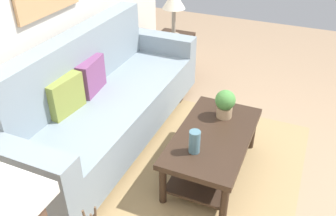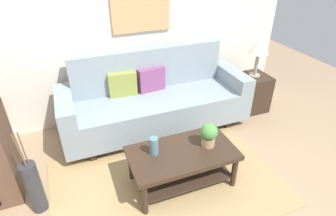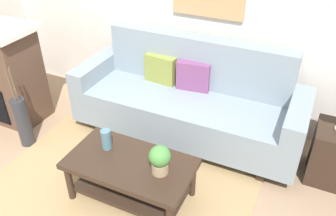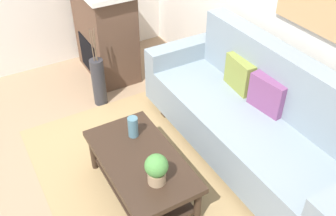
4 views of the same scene
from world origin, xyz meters
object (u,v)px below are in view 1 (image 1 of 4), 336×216
Objects in this scene: tabletop_vase at (195,142)px; side_table at (173,56)px; throw_pillow_olive at (65,96)px; throw_pillow_plum at (91,76)px; coffee_table at (213,145)px; couch at (105,101)px; table_lamp at (174,1)px; potted_plant_tabletop at (225,103)px.

tabletop_vase is 0.34× the size of side_table.
side_table is at bearing -5.81° from throw_pillow_olive.
coffee_table is (-0.09, -1.24, -0.37)m from throw_pillow_plum.
couch is 0.28m from throw_pillow_plum.
side_table is at bearing -2.69° from couch.
coffee_table is 1.93× the size of table_lamp.
throw_pillow_plum is (0.39, 0.00, 0.00)m from throw_pillow_olive.
tabletop_vase reaches higher than coffee_table.
throw_pillow_plum reaches higher than side_table.
potted_plant_tabletop is at bearing -7.75° from tabletop_vase.
throw_pillow_plum is 1.60m from side_table.
couch is at bearing 70.69° from tabletop_vase.
couch is at bearing 177.31° from table_lamp.
couch is 12.89× the size of tabletop_vase.
tabletop_vase is (-0.28, 0.07, 0.21)m from coffee_table.
coffee_table is 1.96× the size of side_table.
side_table is at bearing 27.03° from tabletop_vase.
side_table reaches higher than coffee_table.
side_table is (1.90, 0.97, -0.25)m from tabletop_vase.
potted_plant_tabletop is 0.47× the size of side_table.
throw_pillow_plum reaches higher than coffee_table.
throw_pillow_plum is at bearing 72.62° from tabletop_vase.
throw_pillow_olive is 0.63× the size of table_lamp.
coffee_table is 2.04m from table_lamp.
couch reaches higher than side_table.
table_lamp reaches higher than side_table.
tabletop_vase is at bearing -88.61° from throw_pillow_olive.
table_lamp reaches higher than coffee_table.
table_lamp is (1.54, -0.20, 0.31)m from throw_pillow_plum.
throw_pillow_olive is 0.64× the size of side_table.
throw_pillow_plum reaches higher than potted_plant_tabletop.
couch is 1.54m from side_table.
potted_plant_tabletop is at bearing -0.82° from coffee_table.
potted_plant_tabletop reaches higher than tabletop_vase.
couch is 1.12m from coffee_table.
couch is 1.64m from table_lamp.
throw_pillow_olive is 0.39m from throw_pillow_plum.
tabletop_vase is at bearing -152.97° from table_lamp.
couch is at bearing 85.56° from coffee_table.
potted_plant_tabletop is at bearing -141.80° from side_table.
throw_pillow_plum reaches higher than tabletop_vase.
side_table is at bearing 180.00° from table_lamp.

